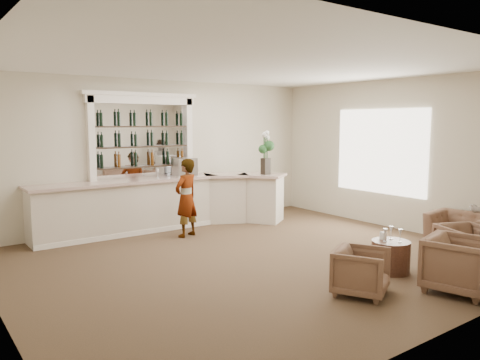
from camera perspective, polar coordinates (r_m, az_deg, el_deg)
name	(u,v)px	position (r m, az deg, el deg)	size (l,w,h in m)	color
ground	(256,259)	(8.21, 1.91, -9.62)	(8.00, 8.00, 0.00)	brown
room_shell	(239,123)	(8.53, -0.11, 6.95)	(8.04, 7.02, 3.32)	beige
bar_counter	(167,203)	(10.47, -8.93, -2.83)	(5.72, 1.80, 1.14)	beige
back_bar_alcove	(143,137)	(10.55, -11.75, 5.16)	(2.64, 0.25, 3.00)	white
cocktail_table	(391,256)	(7.84, 17.88, -8.86)	(0.60, 0.60, 0.50)	#543224
sommelier	(186,198)	(9.68, -6.57, -2.18)	(0.59, 0.39, 1.62)	gray
armchair_left	(361,272)	(6.73, 14.56, -10.75)	(0.69, 0.71, 0.65)	brown
armchair_center	(459,265)	(7.26, 25.15, -9.32)	(0.84, 0.86, 0.79)	brown
armchair_right	(465,246)	(8.59, 25.74, -7.22)	(0.73, 0.75, 0.68)	brown
armchair_far	(461,232)	(9.56, 25.33, -5.76)	(1.06, 0.93, 0.69)	brown
espresso_machine	(185,167)	(10.66, -6.76, 1.59)	(0.47, 0.40, 0.41)	silver
flower_vase	(266,150)	(10.93, 3.16, 3.66)	(0.27, 0.27, 1.01)	black
wine_glass_bar_left	(181,172)	(10.53, -7.26, 0.95)	(0.07, 0.07, 0.21)	white
wine_glass_bar_right	(158,173)	(10.38, -9.99, 0.81)	(0.07, 0.07, 0.21)	white
wine_glass_tbl_a	(385,235)	(7.68, 17.26, -6.44)	(0.07, 0.07, 0.21)	white
wine_glass_tbl_b	(391,233)	(7.88, 17.93, -6.13)	(0.07, 0.07, 0.21)	white
wine_glass_tbl_c	(400,236)	(7.72, 18.94, -6.45)	(0.07, 0.07, 0.21)	white
napkin_holder	(383,236)	(7.83, 17.04, -6.51)	(0.08, 0.08, 0.12)	white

